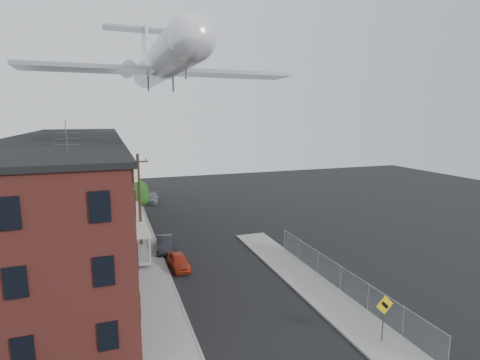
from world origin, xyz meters
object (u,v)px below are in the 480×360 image
object	(u,v)px
street_tree	(136,193)
car_mid	(164,244)
utility_pole	(140,202)
car_near	(179,261)
car_far	(152,198)
airplane	(161,63)
warning_sign	(384,311)

from	to	relation	value
street_tree	car_mid	distance (m)	11.05
utility_pole	car_near	size ratio (longest dim) A/B	2.50
car_far	airplane	xyz separation A→B (m)	(-0.55, -17.33, 16.60)
warning_sign	car_mid	size ratio (longest dim) A/B	0.70
warning_sign	utility_pole	xyz separation A→B (m)	(-11.20, 19.03, 2.79)
car_near	street_tree	bearing A→B (deg)	95.36
car_far	car_mid	bearing A→B (deg)	-85.67
street_tree	car_far	size ratio (longest dim) A/B	1.24
warning_sign	car_near	world-z (taller)	warning_sign
utility_pole	airplane	world-z (taller)	airplane
airplane	car_near	bearing A→B (deg)	-91.16
street_tree	car_mid	xyz separation A→B (m)	(1.67, -10.56, -2.79)
warning_sign	car_far	distance (m)	39.71
warning_sign	car_near	xyz separation A→B (m)	(-8.69, 13.89, -1.27)
car_near	car_mid	xyz separation A→B (m)	(-0.51, 4.50, 0.05)
car_near	airplane	size ratio (longest dim) A/B	0.13
warning_sign	airplane	size ratio (longest dim) A/B	0.10
warning_sign	airplane	distance (m)	27.78
utility_pole	street_tree	world-z (taller)	utility_pole
warning_sign	car_near	size ratio (longest dim) A/B	0.78
car_far	airplane	distance (m)	24.01
warning_sign	airplane	world-z (taller)	airplane
utility_pole	car_mid	xyz separation A→B (m)	(2.00, -0.64, -4.01)
car_near	airplane	world-z (taller)	airplane
street_tree	car_far	bearing A→B (deg)	73.81
utility_pole	car_far	xyz separation A→B (m)	(3.21, 19.85, -4.07)
car_far	street_tree	bearing A→B (deg)	-98.47
street_tree	car_near	distance (m)	15.48
utility_pole	car_near	distance (m)	7.01
street_tree	airplane	xyz separation A→B (m)	(2.33, -7.41, 13.76)
warning_sign	street_tree	size ratio (longest dim) A/B	0.54
utility_pole	street_tree	size ratio (longest dim) A/B	1.73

